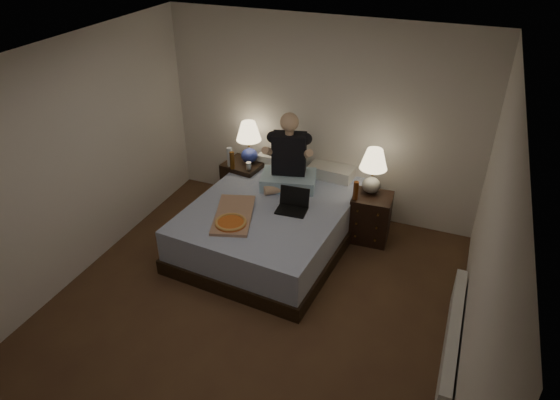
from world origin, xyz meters
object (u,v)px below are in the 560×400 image
at_px(lamp_right, 373,171).
at_px(beer_bottle_left, 232,160).
at_px(bed, 273,221).
at_px(nightstand_left, 244,184).
at_px(nightstand_right, 370,217).
at_px(water_bottle, 230,157).
at_px(pizza_box, 231,223).
at_px(soda_can, 249,166).
at_px(beer_bottle_right, 356,191).
at_px(lamp_left, 249,143).
at_px(person, 289,152).
at_px(laptop, 292,202).
at_px(radiator, 451,340).

distance_m(lamp_right, beer_bottle_left, 1.78).
relative_size(bed, lamp_right, 3.98).
bearing_deg(nightstand_left, nightstand_right, 2.36).
bearing_deg(water_bottle, nightstand_right, -1.05).
height_order(beer_bottle_left, pizza_box, beer_bottle_left).
xyz_separation_m(soda_can, beer_bottle_right, (1.44, -0.17, 0.04)).
bearing_deg(beer_bottle_left, lamp_left, 62.84).
distance_m(water_bottle, person, 0.90).
height_order(lamp_left, beer_bottle_left, lamp_left).
xyz_separation_m(nightstand_left, water_bottle, (-0.12, -0.13, 0.44)).
bearing_deg(nightstand_left, lamp_left, 47.74).
distance_m(lamp_right, beer_bottle_right, 0.31).
relative_size(lamp_left, person, 0.60).
xyz_separation_m(beer_bottle_left, person, (0.79, -0.05, 0.29)).
distance_m(nightstand_right, pizza_box, 1.74).
distance_m(nightstand_left, laptop, 1.29).
bearing_deg(beer_bottle_right, person, 175.86).
distance_m(soda_can, beer_bottle_left, 0.22).
distance_m(bed, lamp_left, 1.13).
relative_size(lamp_right, laptop, 1.65).
distance_m(beer_bottle_left, person, 0.84).
relative_size(soda_can, beer_bottle_right, 0.43).
bearing_deg(beer_bottle_left, beer_bottle_right, -4.02).
height_order(lamp_left, water_bottle, lamp_left).
height_order(nightstand_left, soda_can, soda_can).
xyz_separation_m(person, pizza_box, (-0.26, -1.05, -0.43)).
xyz_separation_m(soda_can, person, (0.58, -0.11, 0.35)).
height_order(nightstand_left, beer_bottle_left, beer_bottle_left).
relative_size(bed, laptop, 6.56).
relative_size(soda_can, person, 0.11).
distance_m(laptop, pizza_box, 0.73).
relative_size(lamp_right, water_bottle, 2.24).
xyz_separation_m(bed, person, (0.03, 0.41, 0.74)).
bearing_deg(person, nightstand_right, -10.00).
bearing_deg(person, beer_bottle_right, -18.48).
relative_size(pizza_box, radiator, 0.47).
relative_size(water_bottle, soda_can, 2.50).
xyz_separation_m(water_bottle, soda_can, (0.27, -0.01, -0.07)).
bearing_deg(nightstand_left, radiator, -23.27).
bearing_deg(beer_bottle_left, nightstand_right, 0.78).
bearing_deg(person, lamp_right, -4.84).
bearing_deg(beer_bottle_right, lamp_left, 166.51).
bearing_deg(lamp_right, beer_bottle_right, -120.08).
bearing_deg(beer_bottle_right, lamp_right, 59.92).
distance_m(nightstand_right, beer_bottle_left, 1.87).
distance_m(bed, pizza_box, 0.75).
distance_m(nightstand_left, beer_bottle_right, 1.66).
distance_m(lamp_right, person, 1.01).
xyz_separation_m(nightstand_left, pizza_box, (0.47, -1.30, 0.29)).
bearing_deg(lamp_left, soda_can, -68.02).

